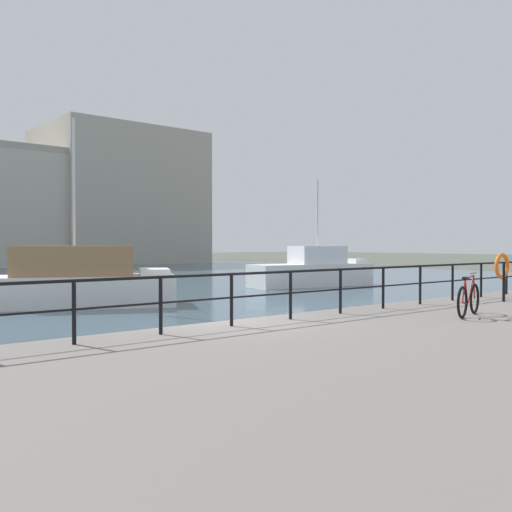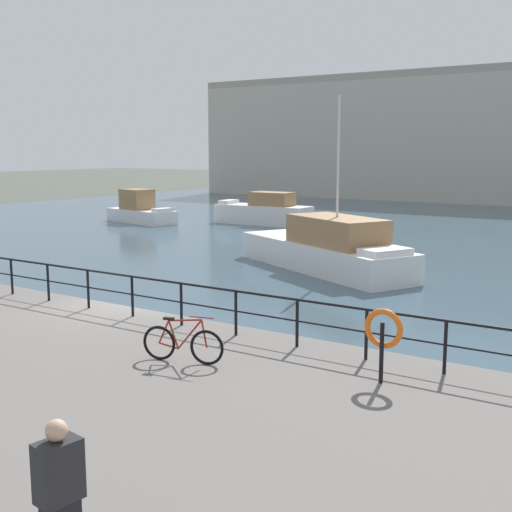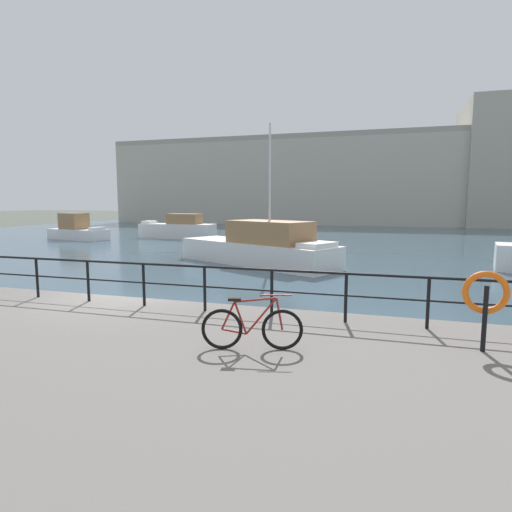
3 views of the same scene
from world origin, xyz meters
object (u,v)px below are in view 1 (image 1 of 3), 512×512
at_px(moored_white_yacht, 57,283).
at_px(parked_bicycle, 469,299).
at_px(moored_green_narrowboat, 313,270).
at_px(life_ring_stand, 502,268).

height_order(moored_white_yacht, parked_bicycle, moored_white_yacht).
relative_size(moored_green_narrowboat, life_ring_stand, 5.39).
height_order(moored_white_yacht, life_ring_stand, moored_white_yacht).
relative_size(moored_white_yacht, parked_bicycle, 5.50).
relative_size(moored_green_narrowboat, moored_white_yacht, 0.79).
xyz_separation_m(moored_white_yacht, life_ring_stand, (7.95, -13.20, 0.78)).
bearing_deg(moored_green_narrowboat, parked_bicycle, -115.43).
bearing_deg(life_ring_stand, parked_bicycle, -163.40).
bearing_deg(moored_green_narrowboat, moored_white_yacht, -165.64).
xyz_separation_m(parked_bicycle, life_ring_stand, (3.83, 1.14, 0.59)).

